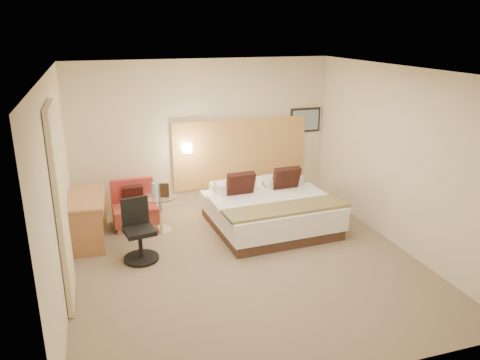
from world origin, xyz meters
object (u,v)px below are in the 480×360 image
object	(u,v)px
side_table	(161,212)
desk	(88,206)
lounge_chair	(134,208)
bed	(269,210)
desk_chair	(139,235)

from	to	relation	value
side_table	desk	world-z (taller)	desk
lounge_chair	desk	bearing A→B (deg)	-147.86
bed	lounge_chair	distance (m)	2.29
lounge_chair	side_table	bearing A→B (deg)	-45.75
bed	desk_chair	xyz separation A→B (m)	(-2.20, -0.52, 0.06)
bed	lounge_chair	bearing A→B (deg)	159.86
bed	desk	distance (m)	2.91
bed	desk	xyz separation A→B (m)	(-2.88, 0.33, 0.28)
lounge_chair	side_table	distance (m)	0.56
lounge_chair	desk	distance (m)	0.91
desk_chair	side_table	bearing A→B (deg)	63.94
bed	side_table	xyz separation A→B (m)	(-1.76, 0.39, 0.03)
lounge_chair	bed	bearing A→B (deg)	-20.14
lounge_chair	desk_chair	world-z (taller)	desk_chair
desk	desk_chair	world-z (taller)	desk_chair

